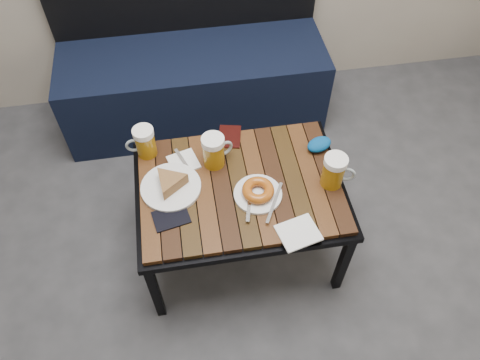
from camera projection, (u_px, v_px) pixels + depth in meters
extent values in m
cube|color=black|center=(195.00, 86.00, 2.59)|extent=(1.40, 0.50, 0.45)
cube|color=black|center=(155.00, 291.00, 1.87)|extent=(0.04, 0.03, 0.42)
cube|color=black|center=(343.00, 263.00, 1.94)|extent=(0.03, 0.03, 0.42)
cube|color=black|center=(149.00, 182.00, 2.20)|extent=(0.04, 0.04, 0.42)
cube|color=black|center=(309.00, 161.00, 2.28)|extent=(0.03, 0.04, 0.42)
cube|color=black|center=(240.00, 190.00, 1.90)|extent=(0.84, 0.62, 0.03)
cube|color=#371D0C|center=(240.00, 186.00, 1.88)|extent=(0.80, 0.58, 0.02)
cylinder|color=#97650C|center=(146.00, 144.00, 1.92)|extent=(0.08, 0.08, 0.11)
cylinder|color=white|center=(143.00, 132.00, 1.87)|extent=(0.09, 0.09, 0.03)
torus|color=#8C999E|center=(134.00, 145.00, 1.92)|extent=(0.07, 0.01, 0.07)
cylinder|color=#97650C|center=(214.00, 153.00, 1.89)|extent=(0.11, 0.11, 0.12)
cylinder|color=white|center=(213.00, 141.00, 1.83)|extent=(0.09, 0.09, 0.03)
torus|color=#8C999E|center=(225.00, 148.00, 1.90)|extent=(0.07, 0.04, 0.07)
cylinder|color=#97650C|center=(333.00, 173.00, 1.82)|extent=(0.11, 0.11, 0.12)
cylinder|color=white|center=(336.00, 161.00, 1.77)|extent=(0.09, 0.09, 0.03)
torus|color=#8C999E|center=(346.00, 174.00, 1.82)|extent=(0.07, 0.03, 0.07)
cylinder|color=white|center=(171.00, 187.00, 1.85)|extent=(0.24, 0.24, 0.02)
cylinder|color=white|center=(258.00, 194.00, 1.83)|extent=(0.19, 0.19, 0.01)
torus|color=#82370B|center=(258.00, 190.00, 1.81)|extent=(0.13, 0.13, 0.04)
cube|color=#A5A8AD|center=(274.00, 202.00, 1.80)|extent=(0.10, 0.18, 0.00)
cube|color=#A5A8AD|center=(249.00, 206.00, 1.79)|extent=(0.05, 0.14, 0.00)
cube|color=white|center=(184.00, 162.00, 1.93)|extent=(0.14, 0.14, 0.01)
cube|color=#A5A8AD|center=(183.00, 161.00, 1.93)|extent=(0.07, 0.15, 0.00)
cube|color=white|center=(298.00, 233.00, 1.72)|extent=(0.17, 0.15, 0.01)
cube|color=black|center=(171.00, 217.00, 1.77)|extent=(0.15, 0.12, 0.01)
cube|color=black|center=(230.00, 137.00, 2.02)|extent=(0.12, 0.15, 0.01)
ellipsoid|color=navy|center=(319.00, 144.00, 1.96)|extent=(0.13, 0.11, 0.05)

